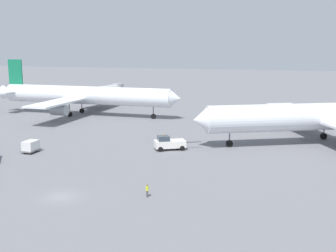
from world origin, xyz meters
name	(u,v)px	position (x,y,z in m)	size (l,w,h in m)	color
ground_plane	(61,197)	(0.00, 0.00, 0.00)	(600.00, 600.00, 0.00)	slate
airliner_at_gate_left	(85,96)	(-27.57, 59.58, 5.46)	(53.72, 42.04, 15.03)	white
airliner_being_pushed	(321,117)	(32.78, 41.46, 5.24)	(46.95, 46.29, 15.24)	white
pushback_tug	(169,143)	(5.94, 28.06, 1.25)	(8.40, 5.49, 2.94)	white
gse_container_dolly_flat	(31,146)	(-17.20, 18.80, 1.17)	(2.26, 3.24, 2.15)	slate
ground_crew_ramp_agent_by_cones	(147,190)	(10.53, 3.03, 0.87)	(0.36, 0.36, 1.67)	#4C4C51
jet_bridge	(104,91)	(-31.67, 80.70, 4.50)	(6.99, 22.47, 6.28)	#B7B7BC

